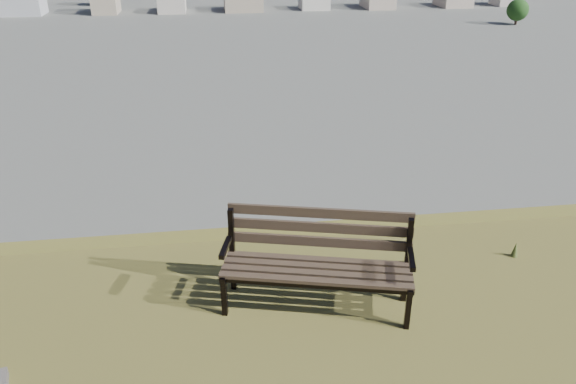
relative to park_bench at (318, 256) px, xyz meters
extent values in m
cube|color=#413525|center=(-0.07, -0.28, -0.09)|extent=(1.77, 0.53, 0.04)
cube|color=#413525|center=(-0.04, -0.16, -0.09)|extent=(1.77, 0.53, 0.04)
cube|color=#413525|center=(-0.01, -0.04, -0.09)|extent=(1.77, 0.53, 0.04)
cube|color=#413525|center=(0.02, 0.07, -0.09)|extent=(1.77, 0.53, 0.04)
cube|color=#413525|center=(0.04, 0.15, 0.07)|extent=(1.76, 0.48, 0.10)
cube|color=#413525|center=(0.05, 0.18, 0.21)|extent=(1.76, 0.48, 0.10)
cube|color=#413525|center=(0.05, 0.20, 0.36)|extent=(1.76, 0.48, 0.10)
cube|color=black|center=(-0.91, -0.08, -0.31)|extent=(0.06, 0.07, 0.44)
cube|color=black|center=(-0.80, 0.34, -0.07)|extent=(0.06, 0.07, 0.92)
cube|color=black|center=(-0.86, 0.11, -0.12)|extent=(0.17, 0.50, 0.05)
cube|color=black|center=(-0.87, 0.07, 0.13)|extent=(0.14, 0.36, 0.05)
cube|color=black|center=(0.76, -0.51, -0.31)|extent=(0.06, 0.07, 0.44)
cube|color=black|center=(0.87, -0.09, -0.07)|extent=(0.06, 0.07, 0.92)
cube|color=black|center=(0.81, -0.32, -0.12)|extent=(0.17, 0.50, 0.05)
cube|color=black|center=(0.80, -0.36, 0.13)|extent=(0.14, 0.36, 0.05)
cube|color=black|center=(-0.07, -0.28, -0.14)|extent=(1.76, 0.49, 0.04)
cube|color=black|center=(0.02, 0.08, -0.14)|extent=(1.76, 0.49, 0.04)
cone|color=brown|center=(2.37, 0.51, -0.44)|extent=(0.08, 0.08, 0.18)
cube|color=beige|center=(-60.03, 197.31, -22.03)|extent=(11.00, 11.00, 7.00)
cube|color=#AA9E92|center=(-36.03, 197.31, -22.03)|extent=(11.00, 11.00, 7.00)
cube|color=#B3A08E|center=(-12.03, 197.31, -22.03)|extent=(11.00, 11.00, 7.00)
cube|color=#A8A8AC|center=(11.97, 197.31, -22.03)|extent=(11.00, 11.00, 7.00)
cylinder|color=#36231B|center=(89.97, 157.31, -24.48)|extent=(0.80, 0.80, 2.10)
sphere|color=black|center=(89.97, 157.31, -21.33)|extent=(6.30, 6.30, 6.30)
cylinder|color=#36231B|center=(-40.03, 217.31, -24.18)|extent=(0.80, 0.80, 2.70)
camera|label=1|loc=(-0.90, -4.48, 2.91)|focal=35.00mm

